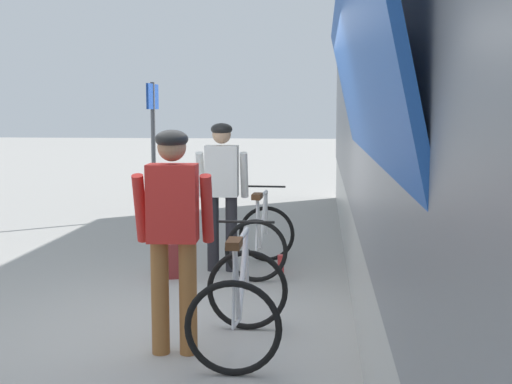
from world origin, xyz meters
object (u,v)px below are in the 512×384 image
(cyclist_far_in_red, at_px, (173,222))
(water_bottle_near_the_bikes, at_px, (281,264))
(bicycle_far_silver, at_px, (241,302))
(backpack_on_platform, at_px, (171,261))
(cyclist_near_in_white, at_px, (222,183))
(bicycle_near_white, at_px, (262,238))
(platform_sign_post, at_px, (153,127))

(cyclist_far_in_red, height_order, water_bottle_near_the_bikes, cyclist_far_in_red)
(bicycle_far_silver, relative_size, backpack_on_platform, 2.70)
(cyclist_near_in_white, xyz_separation_m, cyclist_far_in_red, (0.03, -2.73, 0.00))
(cyclist_far_in_red, relative_size, bicycle_near_white, 1.61)
(bicycle_far_silver, distance_m, backpack_on_platform, 2.49)
(cyclist_near_in_white, xyz_separation_m, water_bottle_near_the_bikes, (0.70, -0.05, -0.94))
(bicycle_near_white, relative_size, water_bottle_near_the_bikes, 4.99)
(backpack_on_platform, height_order, water_bottle_near_the_bikes, backpack_on_platform)
(cyclist_far_in_red, distance_m, water_bottle_near_the_bikes, 2.92)
(bicycle_far_silver, bearing_deg, platform_sign_post, 110.08)
(cyclist_near_in_white, bearing_deg, backpack_on_platform, -143.92)
(cyclist_near_in_white, relative_size, bicycle_far_silver, 1.63)
(backpack_on_platform, xyz_separation_m, platform_sign_post, (-1.25, 4.17, 1.42))
(cyclist_near_in_white, bearing_deg, platform_sign_post, 115.43)
(cyclist_far_in_red, xyz_separation_m, water_bottle_near_the_bikes, (0.67, 2.68, -0.94))
(cyclist_near_in_white, relative_size, bicycle_near_white, 1.61)
(bicycle_far_silver, height_order, platform_sign_post, platform_sign_post)
(bicycle_near_white, height_order, backpack_on_platform, bicycle_near_white)
(water_bottle_near_the_bikes, xyz_separation_m, platform_sign_post, (-2.50, 3.82, 1.51))
(cyclist_far_in_red, distance_m, bicycle_far_silver, 0.84)
(bicycle_near_white, height_order, water_bottle_near_the_bikes, bicycle_near_white)
(cyclist_near_in_white, xyz_separation_m, backpack_on_platform, (-0.54, -0.39, -0.85))
(platform_sign_post, bearing_deg, cyclist_near_in_white, -64.57)
(bicycle_far_silver, relative_size, water_bottle_near_the_bikes, 4.93)
(bicycle_near_white, relative_size, backpack_on_platform, 2.73)
(backpack_on_platform, relative_size, water_bottle_near_the_bikes, 1.83)
(water_bottle_near_the_bikes, distance_m, platform_sign_post, 4.81)
(platform_sign_post, bearing_deg, cyclist_far_in_red, -74.31)
(bicycle_far_silver, xyz_separation_m, backpack_on_platform, (-1.08, 2.23, -0.20))
(cyclist_far_in_red, relative_size, bicycle_far_silver, 1.63)
(cyclist_near_in_white, bearing_deg, cyclist_far_in_red, -89.33)
(cyclist_near_in_white, bearing_deg, water_bottle_near_the_bikes, -4.05)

